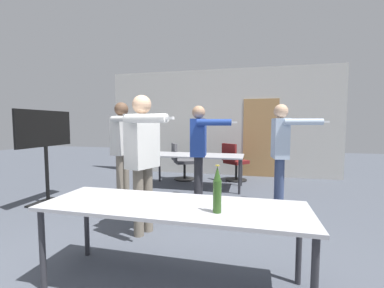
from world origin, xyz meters
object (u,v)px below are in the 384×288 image
person_right_polo (281,145)px  office_chair_mid_tucked (234,163)px  person_center_tall (123,141)px  person_left_plaid (199,144)px  office_chair_far_left (182,163)px  tv_screen (46,145)px  person_far_watching (143,150)px  beer_bottle (217,190)px

person_right_polo → office_chair_mid_tucked: person_right_polo is taller
person_right_polo → person_center_tall: person_center_tall is taller
person_left_plaid → office_chair_far_left: (-0.80, 1.66, -0.61)m
person_right_polo → office_chair_mid_tucked: size_ratio=1.86×
tv_screen → person_left_plaid: (2.55, 0.75, 0.00)m
person_center_tall → person_far_watching: size_ratio=1.01×
person_left_plaid → tv_screen: bearing=-79.9°
person_right_polo → person_far_watching: (-1.78, -1.49, 0.02)m
person_left_plaid → person_right_polo: bearing=84.2°
office_chair_mid_tucked → beer_bottle: size_ratio=2.52×
tv_screen → person_far_watching: 2.27m
tv_screen → office_chair_far_left: bearing=-36.1°
person_left_plaid → beer_bottle: 2.62m
person_far_watching → person_left_plaid: size_ratio=1.02×
person_center_tall → beer_bottle: bearing=53.5°
office_chair_mid_tucked → person_left_plaid: bearing=-65.7°
person_right_polo → person_left_plaid: (-1.38, -0.01, -0.01)m
person_right_polo → person_far_watching: person_far_watching is taller
office_chair_far_left → beer_bottle: beer_bottle is taller
person_far_watching → office_chair_mid_tucked: (0.89, 3.32, -0.64)m
person_far_watching → person_left_plaid: (0.40, 1.48, -0.03)m
person_right_polo → office_chair_far_left: person_right_polo is taller
person_center_tall → office_chair_far_left: bearing=177.5°
person_left_plaid → office_chair_mid_tucked: bearing=159.2°
person_right_polo → person_left_plaid: person_right_polo is taller
person_center_tall → person_left_plaid: person_center_tall is taller
tv_screen → person_right_polo: person_right_polo is taller
tv_screen → person_right_polo: (3.93, 0.75, 0.01)m
person_left_plaid → office_chair_far_left: bearing=-160.3°
beer_bottle → tv_screen: bearing=151.1°
tv_screen → person_center_tall: bearing=-73.3°
office_chair_mid_tucked → beer_bottle: (0.19, -4.37, 0.47)m
tv_screen → beer_bottle: bearing=-118.9°
beer_bottle → person_center_tall: bearing=132.3°
person_left_plaid → office_chair_mid_tucked: 2.00m
person_right_polo → beer_bottle: (-0.70, -2.53, -0.15)m
office_chair_far_left → beer_bottle: 4.46m
office_chair_mid_tucked → beer_bottle: beer_bottle is taller
person_right_polo → person_left_plaid: bearing=-95.7°
beer_bottle → office_chair_far_left: bearing=109.4°
person_right_polo → person_center_tall: 2.70m
person_right_polo → beer_bottle: bearing=-21.5°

